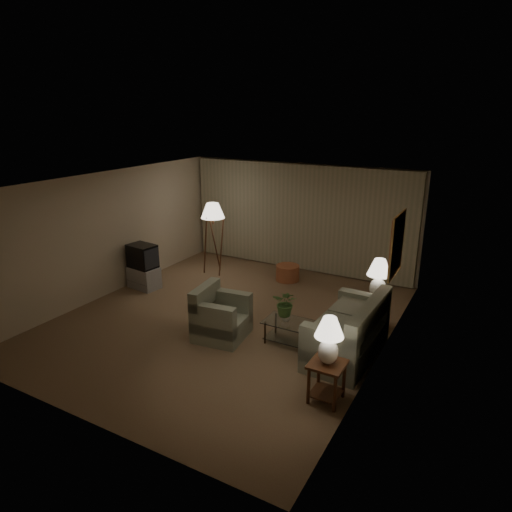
{
  "coord_description": "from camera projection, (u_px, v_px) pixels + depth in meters",
  "views": [
    {
      "loc": [
        4.47,
        -6.86,
        3.98
      ],
      "look_at": [
        0.34,
        0.6,
        1.19
      ],
      "focal_mm": 32.0,
      "sensor_mm": 36.0,
      "label": 1
    }
  ],
  "objects": [
    {
      "name": "flowers",
      "position": [
        286.0,
        300.0,
        7.86
      ],
      "size": [
        0.47,
        0.42,
        0.48
      ],
      "primitive_type": "imported",
      "rotation": [
        0.0,
        0.0,
        0.1
      ],
      "color": "#40672D",
      "rests_on": "vase"
    },
    {
      "name": "side_table_far",
      "position": [
        376.0,
        308.0,
        8.55
      ],
      "size": [
        0.48,
        0.4,
        0.6
      ],
      "color": "#3C2110",
      "rests_on": "ground"
    },
    {
      "name": "table_lamp_near",
      "position": [
        329.0,
        336.0,
        6.2
      ],
      "size": [
        0.4,
        0.4,
        0.7
      ],
      "color": "silver",
      "rests_on": "side_table_near"
    },
    {
      "name": "sofa",
      "position": [
        347.0,
        333.0,
        7.58
      ],
      "size": [
        1.89,
        1.05,
        0.81
      ],
      "rotation": [
        0.0,
        0.0,
        -1.61
      ],
      "color": "gray",
      "rests_on": "ground"
    },
    {
      "name": "tv_cabinet",
      "position": [
        144.0,
        277.0,
        10.5
      ],
      "size": [
        0.82,
        0.63,
        0.5
      ],
      "primitive_type": "cube",
      "rotation": [
        0.0,
        0.0,
        -0.13
      ],
      "color": "#A5A5A8",
      "rests_on": "ground"
    },
    {
      "name": "side_table_near",
      "position": [
        327.0,
        375.0,
        6.38
      ],
      "size": [
        0.48,
        0.48,
        0.6
      ],
      "color": "#3C2110",
      "rests_on": "ground"
    },
    {
      "name": "crt_tv",
      "position": [
        142.0,
        256.0,
        10.34
      ],
      "size": [
        0.74,
        0.6,
        0.53
      ],
      "primitive_type": "cube",
      "rotation": [
        0.0,
        0.0,
        -0.13
      ],
      "color": "black",
      "rests_on": "tv_cabinet"
    },
    {
      "name": "table_lamp_far",
      "position": [
        379.0,
        275.0,
        8.35
      ],
      "size": [
        0.44,
        0.44,
        0.76
      ],
      "color": "silver",
      "rests_on": "side_table_far"
    },
    {
      "name": "book",
      "position": [
        304.0,
        328.0,
        7.72
      ],
      "size": [
        0.29,
        0.3,
        0.02
      ],
      "primitive_type": "imported",
      "rotation": [
        0.0,
        0.0,
        0.6
      ],
      "color": "olive",
      "rests_on": "coffee_table"
    },
    {
      "name": "ottoman",
      "position": [
        288.0,
        273.0,
        10.97
      ],
      "size": [
        0.68,
        0.68,
        0.37
      ],
      "primitive_type": "cylinder",
      "rotation": [
        0.0,
        0.0,
        -0.26
      ],
      "color": "#AE613B",
      "rests_on": "ground"
    },
    {
      "name": "room_shell",
      "position": [
        264.0,
        217.0,
        9.7
      ],
      "size": [
        6.04,
        7.02,
        2.72
      ],
      "color": "beige",
      "rests_on": "ground"
    },
    {
      "name": "vase",
      "position": [
        286.0,
        317.0,
        7.96
      ],
      "size": [
        0.2,
        0.2,
        0.16
      ],
      "primitive_type": "imported",
      "rotation": [
        0.0,
        0.0,
        0.29
      ],
      "color": "white",
      "rests_on": "coffee_table"
    },
    {
      "name": "ground",
      "position": [
        226.0,
        319.0,
        9.0
      ],
      "size": [
        7.0,
        7.0,
        0.0
      ],
      "primitive_type": "plane",
      "color": "olive",
      "rests_on": "ground"
    },
    {
      "name": "coffee_table",
      "position": [
        293.0,
        330.0,
        7.96
      ],
      "size": [
        1.03,
        0.56,
        0.41
      ],
      "color": "silver",
      "rests_on": "ground"
    },
    {
      "name": "armchair",
      "position": [
        222.0,
        318.0,
        8.19
      ],
      "size": [
        1.09,
        1.06,
        0.75
      ],
      "rotation": [
        0.0,
        0.0,
        1.69
      ],
      "color": "gray",
      "rests_on": "ground"
    },
    {
      "name": "floor_lamp",
      "position": [
        214.0,
        237.0,
        11.23
      ],
      "size": [
        0.58,
        0.58,
        1.78
      ],
      "color": "#3C2110",
      "rests_on": "ground"
    }
  ]
}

